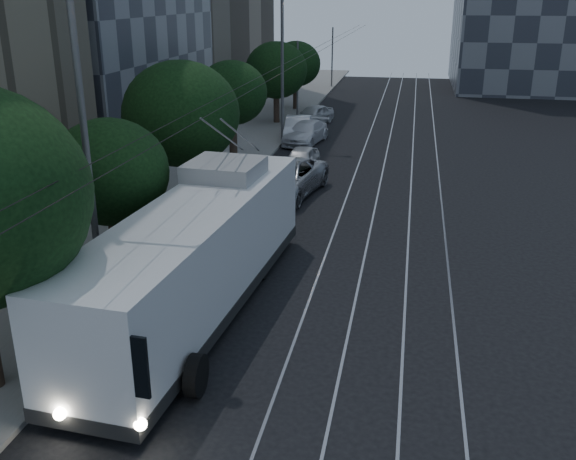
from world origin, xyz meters
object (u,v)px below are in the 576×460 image
Objects in this scene: streetlamp_far at (289,50)px; car_white_c at (298,128)px; pickup_silver at (285,179)px; streetlamp_near at (95,102)px; car_white_a at (301,160)px; car_white_d at (313,115)px; car_white_b at (306,133)px; trolleybus at (198,255)px.

car_white_c is at bearing 56.59° from streetlamp_far.
streetlamp_near is at bearing -91.60° from pickup_silver.
streetlamp_far is (-2.09, 11.84, 4.99)m from pickup_silver.
car_white_c reaches higher than car_white_a.
streetlamp_near is (-2.68, -12.83, 5.56)m from pickup_silver.
car_white_b is at bearing -64.67° from car_white_d.
trolleybus reaches higher than car_white_b.
trolleybus is at bearing -67.05° from car_white_d.
car_white_c is at bearing 107.42° from pickup_silver.
car_white_c is 5.38m from car_white_d.
car_white_a is 7.08m from car_white_b.
car_white_a is 0.83× the size of car_white_c.
streetlamp_far is (-0.66, -6.13, 5.12)m from car_white_d.
car_white_d is at bearing 99.63° from car_white_a.
car_white_b reaches higher than car_white_a.
streetlamp_far reaches higher than pickup_silver.
trolleybus is 2.89× the size of car_white_c.
trolleybus is at bearing -87.13° from car_white_a.
car_white_b is 1.23m from car_white_c.
trolleybus reaches higher than car_white_a.
streetlamp_near is 1.11× the size of streetlamp_far.
streetlamp_near is at bearing -91.36° from streetlamp_far.
trolleybus is 30.20m from car_white_d.
streetlamp_far is at bearing 88.64° from streetlamp_near.
car_white_b is 6.41m from car_white_d.
car_white_d is 0.44× the size of streetlamp_far.
pickup_silver is 18.03m from car_white_d.
streetlamp_near is at bearing -71.70° from car_white_d.
car_white_c is (-1.40, 24.77, -1.07)m from trolleybus.
car_white_c is 26.06m from streetlamp_near.
car_white_d reaches higher than car_white_b.
car_white_b is 1.04× the size of car_white_c.
trolleybus reaches higher than car_white_d.
car_white_b is at bearing 104.64° from pickup_silver.
trolleybus is at bearing 14.66° from streetlamp_near.
pickup_silver is 1.44× the size of car_white_d.
car_white_d is (0.17, 5.38, -0.04)m from car_white_c.
car_white_d is (-1.23, 30.15, -1.11)m from trolleybus.
car_white_a is at bearing -73.97° from streetlamp_far.
streetlamp_near is at bearing -95.20° from car_white_a.
streetlamp_near is (-1.08, -25.42, 5.65)m from car_white_c.
car_white_d is at bearing 104.89° from car_white_b.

